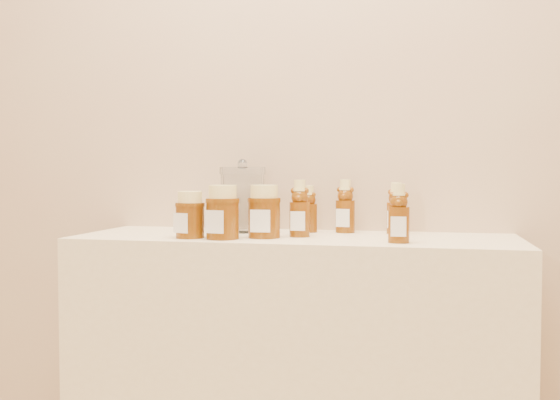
% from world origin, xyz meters
% --- Properties ---
extents(wall_back, '(3.50, 0.02, 2.70)m').
position_xyz_m(wall_back, '(0.00, 1.75, 1.35)').
color(wall_back, tan).
rests_on(wall_back, ground).
extents(display_table, '(1.20, 0.40, 0.90)m').
position_xyz_m(display_table, '(0.00, 1.55, 0.45)').
color(display_table, beige).
rests_on(display_table, ground).
extents(bear_bottle_back_left, '(0.07, 0.07, 0.15)m').
position_xyz_m(bear_bottle_back_left, '(0.02, 1.67, 0.98)').
color(bear_bottle_back_left, '#592A07').
rests_on(bear_bottle_back_left, display_table).
extents(bear_bottle_back_mid, '(0.07, 0.07, 0.17)m').
position_xyz_m(bear_bottle_back_mid, '(0.12, 1.68, 0.99)').
color(bear_bottle_back_mid, '#592A07').
rests_on(bear_bottle_back_mid, display_table).
extents(bear_bottle_back_right, '(0.07, 0.07, 0.17)m').
position_xyz_m(bear_bottle_back_right, '(0.27, 1.68, 0.98)').
color(bear_bottle_back_right, '#592A07').
rests_on(bear_bottle_back_right, display_table).
extents(bear_bottle_front_left, '(0.06, 0.06, 0.17)m').
position_xyz_m(bear_bottle_front_left, '(0.02, 1.54, 0.99)').
color(bear_bottle_front_left, '#592A07').
rests_on(bear_bottle_front_left, display_table).
extents(bear_bottle_front_right, '(0.06, 0.06, 0.17)m').
position_xyz_m(bear_bottle_front_right, '(0.28, 1.45, 0.98)').
color(bear_bottle_front_right, '#592A07').
rests_on(bear_bottle_front_right, display_table).
extents(honey_jar_left, '(0.10, 0.10, 0.12)m').
position_xyz_m(honey_jar_left, '(-0.26, 1.44, 0.96)').
color(honey_jar_left, '#592A07').
rests_on(honey_jar_left, display_table).
extents(honey_jar_back, '(0.09, 0.09, 0.14)m').
position_xyz_m(honey_jar_back, '(-0.07, 1.49, 0.97)').
color(honey_jar_back, '#592A07').
rests_on(honey_jar_back, display_table).
extents(honey_jar_front, '(0.11, 0.11, 0.14)m').
position_xyz_m(honey_jar_front, '(-0.17, 1.43, 0.97)').
color(honey_jar_front, '#592A07').
rests_on(honey_jar_front, display_table).
extents(glass_canister, '(0.15, 0.15, 0.21)m').
position_xyz_m(glass_canister, '(-0.18, 1.64, 1.00)').
color(glass_canister, white).
rests_on(glass_canister, display_table).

